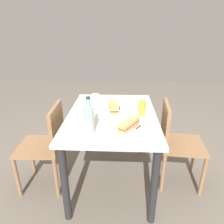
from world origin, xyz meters
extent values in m
plane|color=#6B6056|center=(0.00, 0.00, 0.00)|extent=(8.00, 8.00, 0.00)
cube|color=beige|center=(0.00, 0.00, 0.73)|extent=(1.12, 0.81, 0.03)
cylinder|color=#262628|center=(-0.50, -0.34, 0.36)|extent=(0.06, 0.06, 0.71)
cylinder|color=#262628|center=(0.50, -0.34, 0.36)|extent=(0.06, 0.06, 0.71)
cylinder|color=#262628|center=(-0.50, 0.34, 0.36)|extent=(0.06, 0.06, 0.71)
cylinder|color=#262628|center=(0.50, 0.34, 0.36)|extent=(0.06, 0.06, 0.71)
cube|color=#936B47|center=(0.00, 0.68, 0.43)|extent=(0.44, 0.44, 0.02)
cube|color=#936B47|center=(-0.02, 0.50, 0.64)|extent=(0.38, 0.07, 0.40)
cylinder|color=#936B47|center=(0.20, 0.85, 0.21)|extent=(0.04, 0.04, 0.42)
cylinder|color=#936B47|center=(-0.16, 0.88, 0.21)|extent=(0.04, 0.04, 0.42)
cylinder|color=#936B47|center=(0.16, 0.49, 0.21)|extent=(0.04, 0.04, 0.42)
cylinder|color=#936B47|center=(-0.20, 0.52, 0.21)|extent=(0.04, 0.04, 0.42)
cube|color=#936B47|center=(0.10, -0.68, 0.43)|extent=(0.41, 0.41, 0.02)
cube|color=#936B47|center=(0.09, -0.50, 0.64)|extent=(0.38, 0.04, 0.40)
cylinder|color=#936B47|center=(-0.08, -0.87, 0.21)|extent=(0.04, 0.04, 0.42)
cylinder|color=#936B47|center=(0.28, -0.86, 0.21)|extent=(0.04, 0.04, 0.42)
cylinder|color=#936B47|center=(-0.09, -0.51, 0.21)|extent=(0.04, 0.04, 0.42)
cylinder|color=#936B47|center=(0.27, -0.50, 0.21)|extent=(0.04, 0.04, 0.42)
cylinder|color=white|center=(-0.04, 0.01, 0.75)|extent=(0.25, 0.25, 0.01)
cube|color=tan|center=(-0.04, 0.01, 0.77)|extent=(0.23, 0.10, 0.02)
cube|color=#B74C3D|center=(-0.04, 0.01, 0.79)|extent=(0.21, 0.09, 0.02)
cube|color=tan|center=(-0.04, 0.01, 0.81)|extent=(0.23, 0.10, 0.02)
cube|color=silver|center=(-0.01, 0.07, 0.76)|extent=(0.10, 0.01, 0.00)
cube|color=#59331E|center=(-0.10, 0.07, 0.76)|extent=(0.08, 0.01, 0.01)
cylinder|color=white|center=(0.30, 0.14, 0.75)|extent=(0.25, 0.25, 0.01)
cube|color=tan|center=(0.30, 0.14, 0.77)|extent=(0.23, 0.18, 0.02)
cube|color=#B74C3D|center=(0.30, 0.14, 0.79)|extent=(0.21, 0.17, 0.02)
cube|color=tan|center=(0.30, 0.14, 0.81)|extent=(0.23, 0.18, 0.02)
cube|color=silver|center=(0.37, 0.17, 0.76)|extent=(0.09, 0.06, 0.00)
cube|color=#59331E|center=(0.29, 0.22, 0.76)|extent=(0.07, 0.05, 0.01)
cylinder|color=#99C6B7|center=(0.36, -0.15, 0.85)|extent=(0.07, 0.07, 0.21)
cylinder|color=#99C6B7|center=(0.36, -0.15, 0.99)|extent=(0.03, 0.03, 0.06)
cylinder|color=#19472D|center=(0.36, -0.15, 1.02)|extent=(0.03, 0.03, 0.02)
cylinder|color=gold|center=(0.00, 0.27, 0.81)|extent=(0.06, 0.06, 0.13)
cylinder|color=silver|center=(-0.48, -0.21, 0.76)|extent=(0.09, 0.09, 0.03)
camera|label=1|loc=(1.72, 0.08, 1.50)|focal=32.74mm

